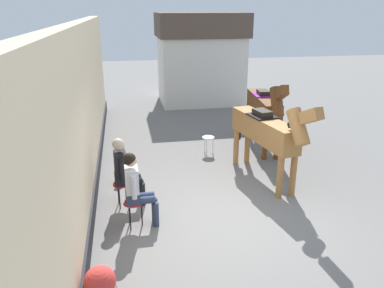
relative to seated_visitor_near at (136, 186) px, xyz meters
name	(u,v)px	position (x,y,z in m)	size (l,w,h in m)	color
ground_plane	(195,158)	(1.60, 2.99, -0.78)	(40.00, 40.00, 0.00)	slate
pub_facade_wall	(82,122)	(-0.95, 1.49, 0.76)	(0.34, 14.00, 3.40)	#CCB793
distant_cottage	(200,58)	(3.00, 9.18, 1.02)	(3.40, 2.60, 3.50)	silver
seated_visitor_near	(136,186)	(0.00, 0.00, 0.00)	(0.61, 0.49, 1.39)	red
seated_visitor_far	(124,169)	(-0.19, 0.80, 0.00)	(0.61, 0.49, 1.39)	red
saddled_horse_near	(267,131)	(2.88, 1.43, 0.38)	(0.83, 2.97, 2.06)	#9E6B38
saddled_horse_far	(264,107)	(3.58, 3.45, 0.38)	(0.68, 2.99, 2.06)	brown
flower_planter_near	(101,288)	(-0.55, -1.95, -0.44)	(0.43, 0.43, 0.64)	#4C4C51
spare_stool_white	(208,139)	(2.02, 3.29, -0.38)	(0.32, 0.32, 0.46)	white
satchel_bag	(121,180)	(-0.29, 1.77, -0.68)	(0.28, 0.12, 0.20)	maroon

